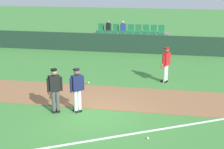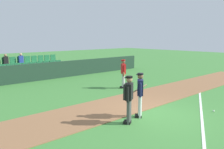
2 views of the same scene
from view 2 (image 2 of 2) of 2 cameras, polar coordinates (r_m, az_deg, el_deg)
ground_plane at (r=9.86m, az=9.83°, el=-9.56°), size 80.00×80.00×0.00m
infield_dirt_path at (r=11.06m, az=1.99°, el=-7.27°), size 28.00×2.70×0.03m
foul_line_chalk at (r=12.05m, az=20.59°, el=-6.51°), size 10.60×5.81×0.01m
dugout_fence at (r=17.71m, az=-17.14°, el=0.60°), size 20.00×0.16×1.26m
stadium_bleachers at (r=19.04m, az=-19.04°, el=0.67°), size 5.55×2.10×1.90m
batter_navy_jersey at (r=9.25m, az=6.76°, el=-4.50°), size 0.71×0.69×1.76m
umpire_home_plate at (r=8.52m, az=4.02°, el=-5.42°), size 0.53×0.46×1.76m
runner_red_jersey at (r=14.38m, az=2.74°, el=0.44°), size 0.48×0.58×1.76m
baseball at (r=10.95m, az=23.35°, el=-8.09°), size 0.07×0.07×0.07m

